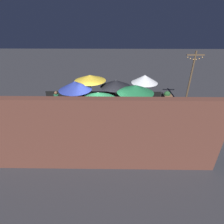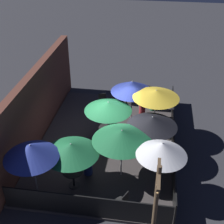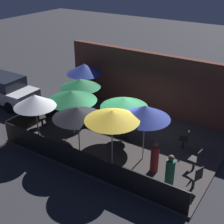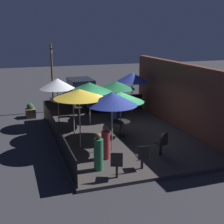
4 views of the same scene
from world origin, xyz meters
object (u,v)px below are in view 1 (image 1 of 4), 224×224
object	(u,v)px
patio_umbrella_2	(75,86)
dining_table_1	(99,116)
patio_umbrella_0	(156,103)
patron_2	(57,101)
patio_umbrella_6	(145,79)
patio_chair_2	(162,108)
patio_umbrella_3	(116,83)
patio_chair_3	(43,113)
light_post	(190,79)
patio_umbrella_4	(177,110)
patio_umbrella_5	(136,89)
patio_umbrella_1	(98,96)
planter_box	(167,97)
patio_umbrella_7	(90,78)
patron_1	(138,120)
patio_chair_0	(51,123)
patron_0	(68,104)
dining_table_0	(153,123)
patio_chair_1	(44,105)

from	to	relation	value
patio_umbrella_2	dining_table_1	distance (m)	2.35
patio_umbrella_0	patron_2	xyz separation A→B (m)	(6.19, -2.81, -1.22)
patio_umbrella_6	patio_chair_2	size ratio (longest dim) A/B	2.55
patio_umbrella_6	patio_umbrella_3	bearing A→B (deg)	11.64
patio_chair_3	light_post	distance (m)	9.86
patio_umbrella_2	patio_umbrella_6	xyz separation A→B (m)	(-4.46, -1.47, -0.04)
patio_umbrella_3	patio_chair_3	bearing A→B (deg)	18.13
patio_umbrella_0	patio_umbrella_4	world-z (taller)	patio_umbrella_4
patio_chair_3	light_post	size ratio (longest dim) A/B	0.22
patio_umbrella_2	patio_umbrella_5	world-z (taller)	patio_umbrella_2
patio_umbrella_0	patio_umbrella_1	size ratio (longest dim) A/B	0.98
patio_chair_2	planter_box	distance (m)	2.73
patio_umbrella_7	patio_umbrella_4	bearing A→B (deg)	137.15
patio_chair_2	patio_chair_3	size ratio (longest dim) A/B	1.02
dining_table_1	patron_1	xyz separation A→B (m)	(-2.33, 0.46, 0.02)
patio_umbrella_6	patio_chair_0	size ratio (longest dim) A/B	2.53
patio_chair_3	patron_0	size ratio (longest dim) A/B	0.68
dining_table_0	dining_table_1	size ratio (longest dim) A/B	0.91
patio_umbrella_6	patio_umbrella_2	bearing A→B (deg)	18.30
patio_umbrella_6	dining_table_0	world-z (taller)	patio_umbrella_6
dining_table_1	patio_umbrella_3	bearing A→B (deg)	-117.25
patio_umbrella_2	patio_umbrella_7	bearing A→B (deg)	-124.24
patio_umbrella_0	patio_umbrella_1	distance (m)	3.21
patio_umbrella_4	patio_chair_0	world-z (taller)	patio_umbrella_4
patio_umbrella_5	patio_chair_0	xyz separation A→B (m)	(4.87, 1.63, -1.47)
patio_umbrella_2	patron_2	distance (m)	2.47
patio_umbrella_0	patio_umbrella_5	xyz separation A→B (m)	(0.88, -1.74, 0.15)
patio_chair_1	patio_umbrella_5	bearing A→B (deg)	15.37
dining_table_1	patio_umbrella_2	bearing A→B (deg)	-31.69
patio_chair_2	patron_2	world-z (taller)	patron_2
patio_umbrella_2	patio_umbrella_5	distance (m)	3.69
planter_box	patio_umbrella_0	bearing A→B (deg)	66.23
patio_umbrella_4	patio_umbrella_7	xyz separation A→B (m)	(4.46, -4.14, 0.17)
patron_2	patio_chair_3	bearing A→B (deg)	-177.95
patio_umbrella_2	planter_box	world-z (taller)	patio_umbrella_2
patio_chair_0	patron_1	size ratio (longest dim) A/B	0.72
planter_box	patio_umbrella_4	bearing A→B (deg)	77.07
patron_2	planter_box	xyz separation A→B (m)	(-8.19, -1.73, -0.38)
patio_umbrella_0	patio_umbrella_7	distance (m)	4.79
dining_table_1	patron_2	size ratio (longest dim) A/B	0.65
patio_umbrella_7	planter_box	size ratio (longest dim) A/B	2.96
patio_umbrella_4	planter_box	bearing A→B (deg)	-102.93
patio_chair_0	patio_umbrella_6	bearing A→B (deg)	13.31
dining_table_1	patron_0	size ratio (longest dim) A/B	0.65
patio_umbrella_0	patio_chair_0	bearing A→B (deg)	-1.08
patron_0	patron_1	world-z (taller)	patron_0
patio_umbrella_3	patio_umbrella_4	world-z (taller)	patio_umbrella_4
patio_umbrella_0	dining_table_1	bearing A→B (deg)	-15.44
dining_table_1	patio_chair_0	distance (m)	2.76
patio_umbrella_3	dining_table_0	size ratio (longest dim) A/B	2.71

